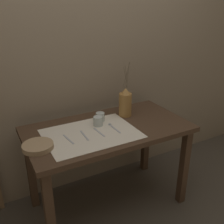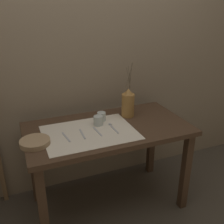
# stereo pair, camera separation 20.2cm
# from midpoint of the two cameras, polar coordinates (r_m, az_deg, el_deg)

# --- Properties ---
(ground_plane) EXTENTS (12.00, 12.00, 0.00)m
(ground_plane) POSITION_cam_midpoint_polar(r_m,az_deg,el_deg) (2.48, 1.63, -19.07)
(ground_plane) COLOR #473F35
(stone_wall_back) EXTENTS (7.00, 0.06, 2.40)m
(stone_wall_back) POSITION_cam_midpoint_polar(r_m,az_deg,el_deg) (2.31, -2.60, 11.44)
(stone_wall_back) COLOR gray
(stone_wall_back) RESTS_ON ground_plane
(wooden_table) EXTENTS (1.28, 0.69, 0.75)m
(wooden_table) POSITION_cam_midpoint_polar(r_m,az_deg,el_deg) (2.10, 1.83, -5.85)
(wooden_table) COLOR #422D1E
(wooden_table) RESTS_ON ground_plane
(linen_cloth) EXTENTS (0.68, 0.49, 0.00)m
(linen_cloth) POSITION_cam_midpoint_polar(r_m,az_deg,el_deg) (1.97, -1.98, -4.54)
(linen_cloth) COLOR beige
(linen_cloth) RESTS_ON wooden_table
(pitcher_with_flowers) EXTENTS (0.11, 0.11, 0.46)m
(pitcher_with_flowers) POSITION_cam_midpoint_polar(r_m,az_deg,el_deg) (2.22, 6.11, 1.82)
(pitcher_with_flowers) COLOR olive
(pitcher_with_flowers) RESTS_ON wooden_table
(wooden_bowl) EXTENTS (0.21, 0.21, 0.04)m
(wooden_bowl) POSITION_cam_midpoint_polar(r_m,az_deg,el_deg) (1.85, -13.46, -6.49)
(wooden_bowl) COLOR #9E7F5B
(wooden_bowl) RESTS_ON wooden_table
(glass_tumbler_near) EXTENTS (0.07, 0.07, 0.07)m
(glass_tumbler_near) POSITION_cam_midpoint_polar(r_m,az_deg,el_deg) (2.07, -0.21, -1.92)
(glass_tumbler_near) COLOR #B7C1BC
(glass_tumbler_near) RESTS_ON wooden_table
(glass_tumbler_far) EXTENTS (0.07, 0.07, 0.07)m
(glass_tumbler_far) POSITION_cam_midpoint_polar(r_m,az_deg,el_deg) (2.14, 0.39, -1.02)
(glass_tumbler_far) COLOR #B7C1BC
(glass_tumbler_far) RESTS_ON wooden_table
(fork_inner) EXTENTS (0.03, 0.16, 0.00)m
(fork_inner) POSITION_cam_midpoint_polar(r_m,az_deg,el_deg) (1.91, -7.01, -5.49)
(fork_inner) COLOR #A8A8AD
(fork_inner) RESTS_ON wooden_table
(knife_center) EXTENTS (0.02, 0.16, 0.00)m
(knife_center) POSITION_cam_midpoint_polar(r_m,az_deg,el_deg) (1.94, -3.52, -4.86)
(knife_center) COLOR #A8A8AD
(knife_center) RESTS_ON wooden_table
(fork_outer) EXTENTS (0.02, 0.16, 0.00)m
(fork_outer) POSITION_cam_midpoint_polar(r_m,az_deg,el_deg) (1.97, -0.24, -4.32)
(fork_outer) COLOR #A8A8AD
(fork_outer) RESTS_ON wooden_table
(spoon_outer) EXTENTS (0.02, 0.17, 0.02)m
(spoon_outer) POSITION_cam_midpoint_polar(r_m,az_deg,el_deg) (2.06, 2.69, -3.11)
(spoon_outer) COLOR #A8A8AD
(spoon_outer) RESTS_ON wooden_table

